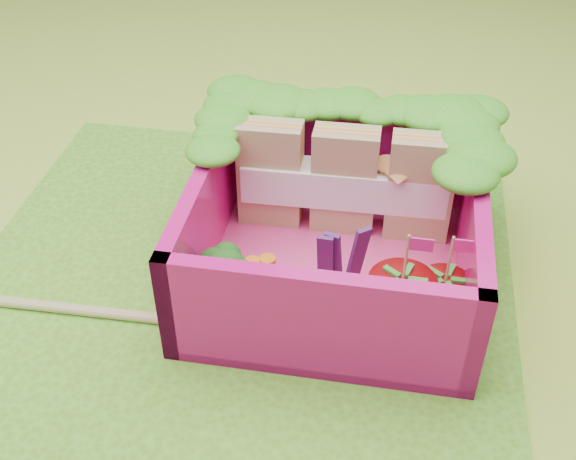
% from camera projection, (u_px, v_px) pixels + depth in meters
% --- Properties ---
extents(ground, '(14.00, 14.00, 0.00)m').
position_uv_depth(ground, '(238.00, 286.00, 3.47)').
color(ground, '#A6D43B').
rests_on(ground, ground).
extents(placemat, '(2.60, 2.60, 0.03)m').
position_uv_depth(placemat, '(238.00, 284.00, 3.46)').
color(placemat, '#5F9922').
rests_on(placemat, ground).
extents(bento_floor, '(1.30, 1.30, 0.05)m').
position_uv_depth(bento_floor, '(334.00, 271.00, 3.48)').
color(bento_floor, '#DE387C').
rests_on(bento_floor, placemat).
extents(bento_box, '(1.30, 1.30, 0.55)m').
position_uv_depth(bento_box, '(336.00, 231.00, 3.32)').
color(bento_box, '#DA1278').
rests_on(bento_box, placemat).
extents(lettuce_ruffle, '(1.43, 0.83, 0.11)m').
position_uv_depth(lettuce_ruffle, '(351.00, 115.00, 3.49)').
color(lettuce_ruffle, '#368F1A').
rests_on(lettuce_ruffle, bento_box).
extents(sandwich_stack, '(1.06, 0.19, 0.56)m').
position_uv_depth(sandwich_stack, '(345.00, 181.00, 3.55)').
color(sandwich_stack, tan).
rests_on(sandwich_stack, bento_floor).
extents(broccoli, '(0.33, 0.33, 0.26)m').
position_uv_depth(broccoli, '(224.00, 276.00, 3.14)').
color(broccoli, '#689146').
rests_on(broccoli, bento_floor).
extents(carrot_sticks, '(0.14, 0.07, 0.29)m').
position_uv_depth(carrot_sticks, '(261.00, 283.00, 3.18)').
color(carrot_sticks, orange).
rests_on(carrot_sticks, bento_floor).
extents(purple_wedges, '(0.20, 0.12, 0.38)m').
position_uv_depth(purple_wedges, '(339.00, 261.00, 3.21)').
color(purple_wedges, '#461B60').
rests_on(purple_wedges, bento_floor).
extents(strawberry_left, '(0.29, 0.29, 0.53)m').
position_uv_depth(strawberry_left, '(400.00, 305.00, 3.05)').
color(strawberry_left, red).
rests_on(strawberry_left, bento_floor).
extents(strawberry_right, '(0.23, 0.23, 0.47)m').
position_uv_depth(strawberry_right, '(442.00, 299.00, 3.12)').
color(strawberry_right, red).
rests_on(strawberry_right, bento_floor).
extents(snap_peas, '(0.67, 0.56, 0.05)m').
position_uv_depth(snap_peas, '(413.00, 308.00, 3.21)').
color(snap_peas, '#77C73E').
rests_on(snap_peas, bento_floor).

